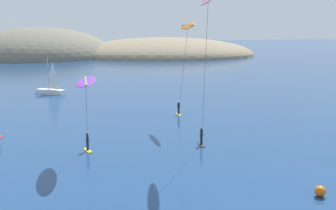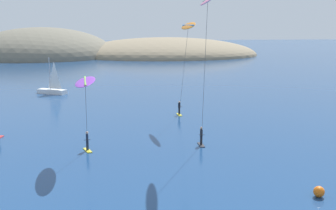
% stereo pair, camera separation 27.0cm
% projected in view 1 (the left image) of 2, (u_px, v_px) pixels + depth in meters
% --- Properties ---
extents(headland_island, '(102.21, 53.12, 20.24)m').
position_uv_depth(headland_island, '(98.00, 56.00, 149.47)').
color(headland_island, '#6B6656').
rests_on(headland_island, ground).
extents(sailboat_near, '(5.55, 3.96, 5.70)m').
position_uv_depth(sailboat_near, '(49.00, 90.00, 66.26)').
color(sailboat_near, white).
rests_on(sailboat_near, ground).
extents(kitesurfer_orange, '(1.38, 6.81, 11.01)m').
position_uv_depth(kitesurfer_orange, '(187.00, 36.00, 45.65)').
color(kitesurfer_orange, yellow).
rests_on(kitesurfer_orange, ground).
extents(kitesurfer_purple, '(1.88, 6.14, 6.63)m').
position_uv_depth(kitesurfer_purple, '(86.00, 86.00, 32.67)').
color(kitesurfer_purple, yellow).
rests_on(kitesurfer_purple, ground).
extents(kitesurfer_pink, '(1.77, 6.71, 12.93)m').
position_uv_depth(kitesurfer_pink, '(208.00, 14.00, 32.94)').
color(kitesurfer_pink, '#2D2D33').
rests_on(kitesurfer_pink, ground).
extents(marker_buoy, '(0.70, 0.70, 0.70)m').
position_uv_depth(marker_buoy, '(320.00, 191.00, 26.37)').
color(marker_buoy, orange).
rests_on(marker_buoy, ground).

